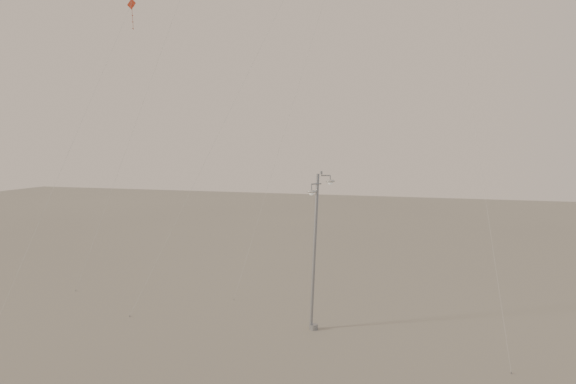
% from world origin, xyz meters
% --- Properties ---
extents(ground, '(160.00, 160.00, 0.00)m').
position_xyz_m(ground, '(0.00, 0.00, 0.00)').
color(ground, gray).
rests_on(ground, ground).
extents(street_lamp, '(1.43, 1.09, 8.93)m').
position_xyz_m(street_lamp, '(5.07, 2.51, 4.76)').
color(street_lamp, '#95989D').
rests_on(street_lamp, ground).
extents(kite_1, '(7.54, 11.73, 23.26)m').
position_xyz_m(kite_1, '(-0.53, 10.32, 17.76)').
color(kite_1, '#282522').
rests_on(kite_1, ground).
extents(kite_3, '(1.34, 13.32, 20.78)m').
position_xyz_m(kite_3, '(-10.61, 6.02, 15.51)').
color(kite_3, '#9E2A16').
rests_on(kite_3, ground).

